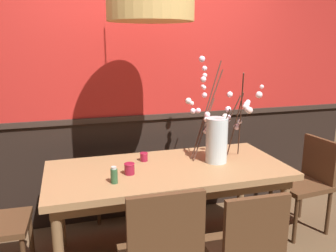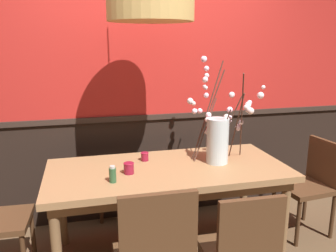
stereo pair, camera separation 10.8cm
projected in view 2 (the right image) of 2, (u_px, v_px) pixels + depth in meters
ground_plane at (168, 252)px, 2.91m from camera, size 24.00×24.00×0.00m
back_wall at (148, 75)px, 3.30m from camera, size 4.53×0.14×2.86m
dining_table at (168, 177)px, 2.75m from camera, size 1.89×0.87×0.76m
chair_far_side_right at (169, 157)px, 3.67m from camera, size 0.47×0.42×0.96m
chair_far_side_left at (117, 164)px, 3.52m from camera, size 0.43×0.42×0.90m
chair_near_side_right at (241, 250)px, 2.07m from camera, size 0.43×0.41×0.89m
chair_head_east_end at (311, 181)px, 3.12m from camera, size 0.48×0.45×0.87m
vase_with_blossoms at (218, 136)px, 2.81m from camera, size 0.52×0.56×0.86m
candle_holder_nearer_center at (129, 168)px, 2.59m from camera, size 0.08×0.08×0.09m
candle_holder_nearer_edge at (145, 156)px, 2.88m from camera, size 0.07×0.07×0.07m
condiment_bottle at (113, 175)px, 2.43m from camera, size 0.05×0.05×0.12m
pendant_lamp at (150, 5)px, 2.46m from camera, size 0.63×0.63×0.98m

